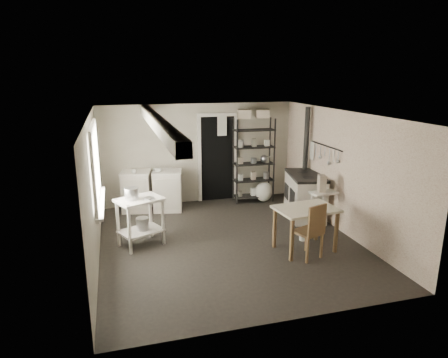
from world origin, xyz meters
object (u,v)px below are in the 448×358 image
object	(u,v)px
prep_table	(141,224)
base_cabinets	(152,190)
shelf_rack	(254,162)
work_table	(305,229)
chair	(308,229)
flour_sack	(264,192)
stockpot	(132,195)
stove	(305,197)

from	to	relation	value
prep_table	base_cabinets	world-z (taller)	base_cabinets
shelf_rack	work_table	world-z (taller)	shelf_rack
shelf_rack	chair	size ratio (longest dim) A/B	2.07
work_table	flour_sack	distance (m)	2.73
flour_sack	base_cabinets	bearing A→B (deg)	177.87
stockpot	stove	xyz separation A→B (m)	(3.58, 0.56, -0.50)
base_cabinets	prep_table	bearing A→B (deg)	-90.29
base_cabinets	shelf_rack	size ratio (longest dim) A/B	0.69
base_cabinets	flour_sack	size ratio (longest dim) A/B	2.81
base_cabinets	shelf_rack	bearing A→B (deg)	11.82
stockpot	shelf_rack	world-z (taller)	shelf_rack
stove	chair	world-z (taller)	chair
stove	chair	size ratio (longest dim) A/B	1.23
chair	flour_sack	bearing A→B (deg)	62.64
base_cabinets	chair	size ratio (longest dim) A/B	1.43
base_cabinets	chair	world-z (taller)	chair
stockpot	flour_sack	distance (m)	3.65
flour_sack	prep_table	bearing A→B (deg)	-149.60
prep_table	flour_sack	world-z (taller)	prep_table
shelf_rack	flour_sack	world-z (taller)	shelf_rack
stove	flour_sack	size ratio (longest dim) A/B	2.42
work_table	flour_sack	size ratio (longest dim) A/B	2.08
stove	work_table	world-z (taller)	stove
stove	work_table	bearing A→B (deg)	-104.75
shelf_rack	chair	bearing A→B (deg)	-90.62
prep_table	base_cabinets	bearing A→B (deg)	78.25
shelf_rack	flour_sack	distance (m)	0.76
base_cabinets	flour_sack	world-z (taller)	base_cabinets
prep_table	base_cabinets	distance (m)	1.89
base_cabinets	shelf_rack	xyz separation A→B (m)	(2.38, 0.01, 0.49)
prep_table	stockpot	bearing A→B (deg)	-179.37
prep_table	stove	bearing A→B (deg)	9.19
base_cabinets	shelf_rack	distance (m)	2.43
shelf_rack	stockpot	bearing A→B (deg)	-144.85
stockpot	chair	world-z (taller)	stockpot
shelf_rack	flour_sack	bearing A→B (deg)	-23.41
prep_table	work_table	world-z (taller)	prep_table
prep_table	stockpot	xyz separation A→B (m)	(-0.13, -0.00, 0.54)
base_cabinets	chair	distance (m)	3.79
base_cabinets	work_table	size ratio (longest dim) A/B	1.35
prep_table	shelf_rack	world-z (taller)	shelf_rack
stockpot	shelf_rack	distance (m)	3.44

